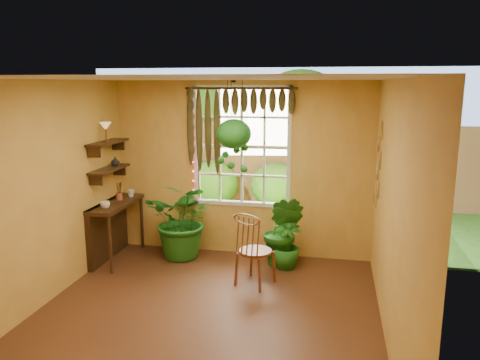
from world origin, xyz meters
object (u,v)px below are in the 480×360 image
object	(u,v)px
counter_ledge	(110,224)
potted_plant_left	(184,220)
potted_plant_mid	(283,231)
hanging_basket	(234,137)
windsor_chair	(254,261)

from	to	relation	value
counter_ledge	potted_plant_left	xyz separation A→B (m)	(1.09, 0.26, 0.05)
potted_plant_left	potted_plant_mid	size ratio (longest dim) A/B	1.13
counter_ledge	potted_plant_left	distance (m)	1.12
potted_plant_left	hanging_basket	distance (m)	1.51
potted_plant_left	counter_ledge	bearing A→B (deg)	-166.48
potted_plant_left	hanging_basket	bearing A→B (deg)	-0.06
windsor_chair	potted_plant_left	distance (m)	1.48
hanging_basket	potted_plant_left	bearing A→B (deg)	179.94
counter_ledge	hanging_basket	bearing A→B (deg)	7.93
counter_ledge	windsor_chair	bearing A→B (deg)	-12.72
counter_ledge	potted_plant_left	world-z (taller)	potted_plant_left
windsor_chair	hanging_basket	distance (m)	1.80
windsor_chair	potted_plant_left	bearing A→B (deg)	171.16
windsor_chair	counter_ledge	bearing A→B (deg)	-168.93
windsor_chair	potted_plant_mid	distance (m)	0.83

